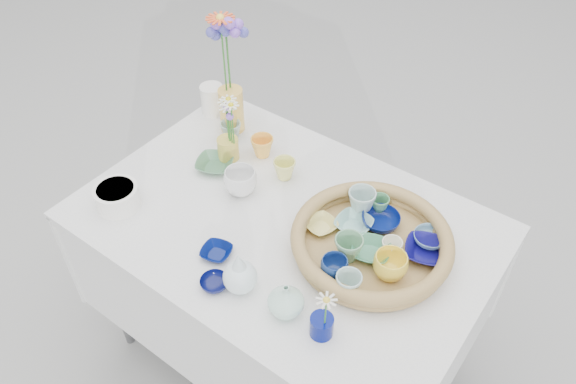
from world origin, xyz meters
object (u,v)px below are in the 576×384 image
Objects in this scene: bud_vase_seafoam at (286,299)px; tall_vase_yellow at (232,110)px; display_table at (285,350)px; wicker_tray at (371,242)px.

tall_vase_yellow is at bearing 140.33° from bud_vase_seafoam.
bud_vase_seafoam is 0.84m from tall_vase_yellow.
display_table is 7.52× the size of tall_vase_yellow.
tall_vase_yellow is (-0.44, 0.27, 0.85)m from display_table.
display_table is 0.85m from wicker_tray.
tall_vase_yellow is (-0.72, 0.22, 0.05)m from wicker_tray.
tall_vase_yellow is (-0.64, 0.53, 0.03)m from bud_vase_seafoam.
display_table is at bearing 127.57° from bud_vase_seafoam.
display_table is 0.99m from tall_vase_yellow.
wicker_tray is 0.75m from tall_vase_yellow.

